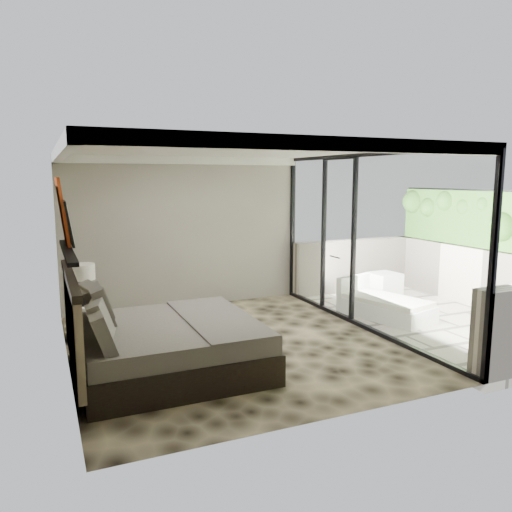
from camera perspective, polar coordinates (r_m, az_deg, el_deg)
name	(u,v)px	position (r m, az deg, el deg)	size (l,w,h in m)	color
floor	(233,345)	(7.40, -2.63, -10.13)	(5.00, 5.00, 0.00)	black
ceiling	(232,150)	(7.01, -2.80, 11.98)	(4.50, 5.00, 0.02)	silver
back_wall	(185,233)	(9.42, -8.09, 2.65)	(4.50, 0.02, 2.80)	gray
left_wall	(64,261)	(6.63, -21.14, -0.49)	(0.02, 5.00, 2.80)	gray
glass_wall	(364,242)	(8.13, 12.29, 1.55)	(0.08, 5.00, 2.80)	white
terrace_slab	(433,320)	(9.36, 19.53, -6.93)	(3.00, 5.00, 0.12)	beige
parapet_far	(491,280)	(10.18, 25.30, -2.50)	(0.30, 5.00, 1.10)	#B6A894
foliage_hedge	(496,221)	(10.04, 25.72, 3.67)	(0.36, 4.60, 1.10)	#3C7023
picture_ledge	(68,251)	(6.71, -20.72, 0.51)	(0.12, 2.20, 0.05)	black
bed	(161,343)	(6.44, -10.81, -9.77)	(2.28, 2.20, 1.26)	black
nightstand	(87,321)	(8.05, -18.79, -7.02)	(0.54, 0.54, 0.54)	black
table_lamp	(83,279)	(7.88, -19.12, -2.50)	(0.34, 0.34, 0.63)	black
abstract_canvas	(62,211)	(7.22, -21.27, 4.83)	(0.04, 0.90, 0.90)	#A0410D
framed_print	(68,223)	(6.98, -20.66, 3.50)	(0.03, 0.50, 0.60)	black
ottoman	(384,286)	(10.33, 14.43, -3.35)	(0.54, 0.54, 0.54)	silver
lounger	(383,306)	(9.07, 14.34, -5.53)	(1.18, 1.75, 0.63)	white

